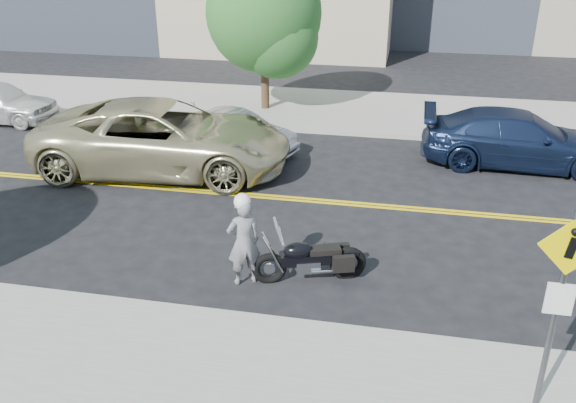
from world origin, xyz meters
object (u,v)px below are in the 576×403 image
(parked_car_silver, at_px, (235,133))
(motorcyclist, at_px, (244,240))
(parked_car_blue, at_px, (518,139))
(pedestrian_sign, at_px, (560,294))
(motorcycle, at_px, (310,250))
(suv, at_px, (164,137))

(parked_car_silver, bearing_deg, motorcyclist, -145.59)
(motorcyclist, distance_m, parked_car_blue, 9.34)
(motorcyclist, bearing_deg, parked_car_blue, -158.60)
(pedestrian_sign, xyz_separation_m, motorcycle, (-3.63, 2.80, -1.33))
(pedestrian_sign, bearing_deg, parked_car_blue, 84.34)
(motorcyclist, xyz_separation_m, parked_car_silver, (-2.07, 6.71, -0.32))
(pedestrian_sign, xyz_separation_m, parked_car_blue, (0.97, 9.78, -1.21))
(motorcyclist, distance_m, suv, 6.17)
(parked_car_silver, bearing_deg, motorcycle, -135.68)
(suv, relative_size, parked_car_blue, 1.30)
(motorcyclist, height_order, suv, suv)
(pedestrian_sign, distance_m, parked_car_silver, 11.54)
(suv, distance_m, parked_car_silver, 2.26)
(parked_car_silver, bearing_deg, pedestrian_sign, -125.86)
(pedestrian_sign, bearing_deg, motorcycle, 142.38)
(pedestrian_sign, bearing_deg, motorcyclist, 152.99)
(motorcyclist, bearing_deg, motorcycle, 165.87)
(motorcyclist, bearing_deg, suv, -85.12)
(suv, xyz_separation_m, parked_car_blue, (9.34, 2.29, -0.19))
(parked_car_blue, bearing_deg, pedestrian_sign, 174.93)
(motorcyclist, bearing_deg, parked_car_silver, -103.18)
(motorcycle, bearing_deg, suv, 116.92)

